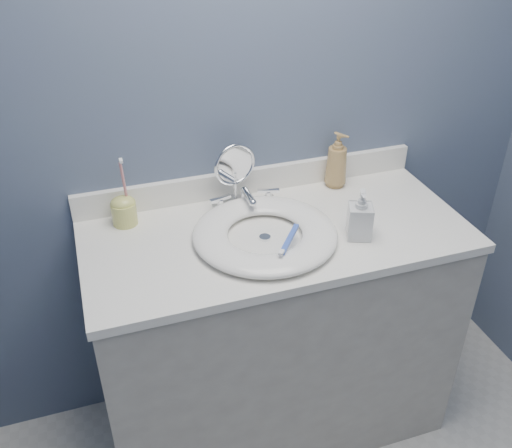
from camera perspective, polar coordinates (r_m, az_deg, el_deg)
name	(u,v)px	position (r m, az deg, el deg)	size (l,w,h in m)	color
back_wall	(250,105)	(1.89, -0.65, 11.86)	(2.20, 0.02, 2.40)	#4F5A76
vanity_cabinet	(274,336)	(2.09, 1.83, -11.13)	(1.20, 0.55, 0.85)	#B4B0A4
countertop	(277,235)	(1.82, 2.07, -1.08)	(1.22, 0.57, 0.03)	white
backsplash	(251,181)	(2.00, -0.50, 4.35)	(1.22, 0.02, 0.09)	white
basin	(265,234)	(1.76, 0.90, -0.96)	(0.45, 0.45, 0.04)	white
drain	(265,238)	(1.77, 0.90, -1.36)	(0.04, 0.04, 0.01)	silver
faucet	(246,200)	(1.91, -1.03, 2.37)	(0.25, 0.13, 0.07)	silver
makeup_mirror	(235,172)	(1.90, -2.13, 5.27)	(0.15, 0.08, 0.22)	silver
soap_bottle_amber	(337,160)	(2.04, 8.09, 6.37)	(0.08, 0.08, 0.20)	#A27F49
soap_bottle_clear	(360,214)	(1.77, 10.41, 0.98)	(0.07, 0.07, 0.16)	silver
toothbrush_holder	(124,209)	(1.86, -13.08, 1.44)	(0.08, 0.08, 0.23)	#CACB65
toothbrush_lying	(289,240)	(1.69, 3.31, -1.62)	(0.12, 0.15, 0.02)	blue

